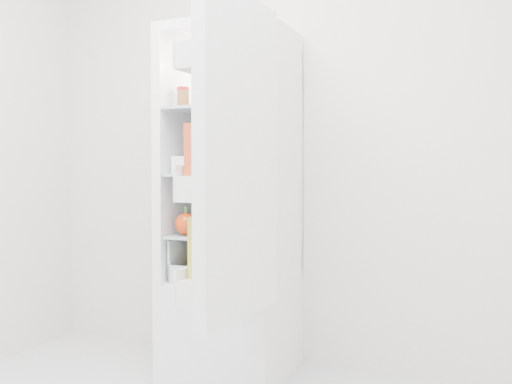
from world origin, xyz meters
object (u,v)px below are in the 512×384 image
at_px(refrigerator, 235,247).
at_px(fridge_door, 232,165).
at_px(red_cabbage, 230,216).
at_px(mushroom_bowl, 206,225).

relative_size(refrigerator, fridge_door, 1.38).
xyz_separation_m(red_cabbage, fridge_door, (0.26, -0.53, 0.25)).
xyz_separation_m(mushroom_bowl, fridge_door, (0.44, -0.62, 0.31)).
height_order(red_cabbage, mushroom_bowl, red_cabbage).
relative_size(red_cabbage, mushroom_bowl, 1.37).
xyz_separation_m(refrigerator, red_cabbage, (0.02, -0.11, 0.17)).
distance_m(red_cabbage, fridge_door, 0.64).
relative_size(red_cabbage, fridge_door, 0.14).
relative_size(mushroom_bowl, fridge_door, 0.10).
bearing_deg(red_cabbage, fridge_door, -63.95).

